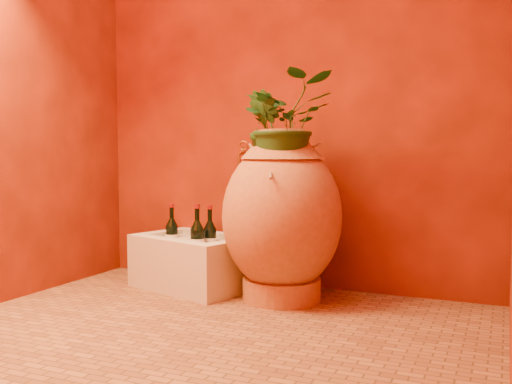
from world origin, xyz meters
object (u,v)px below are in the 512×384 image
at_px(stone_basin, 194,263).
at_px(wine_bottle_c, 197,241).
at_px(wine_bottle_a, 172,237).
at_px(amphora, 282,216).
at_px(wall_tap, 243,152).
at_px(wine_bottle_b, 210,240).

bearing_deg(stone_basin, wine_bottle_c, -48.04).
distance_m(wine_bottle_a, wine_bottle_c, 0.29).
relative_size(amphora, wall_tap, 6.30).
xyz_separation_m(amphora, stone_basin, (-0.58, 0.05, -0.31)).
relative_size(wine_bottle_b, wall_tap, 2.19).
relative_size(amphora, stone_basin, 1.20).
bearing_deg(stone_basin, amphora, -4.59).
height_order(stone_basin, wine_bottle_c, wine_bottle_c).
height_order(amphora, wine_bottle_a, amphora).
bearing_deg(wine_bottle_b, amphora, -7.98).
xyz_separation_m(stone_basin, wine_bottle_c, (0.06, -0.07, 0.14)).
relative_size(amphora, wine_bottle_a, 2.91).
xyz_separation_m(stone_basin, wine_bottle_b, (0.10, 0.02, 0.14)).
xyz_separation_m(stone_basin, wall_tap, (0.21, 0.23, 0.66)).
bearing_deg(wine_bottle_a, wine_bottle_c, -27.66).
bearing_deg(stone_basin, wine_bottle_a, 161.96).
height_order(wine_bottle_b, wall_tap, wall_tap).
xyz_separation_m(wine_bottle_a, wine_bottle_b, (0.29, -0.04, 0.00)).
bearing_deg(wall_tap, wine_bottle_c, -116.39).
bearing_deg(stone_basin, wine_bottle_b, 12.21).
relative_size(amphora, wine_bottle_c, 2.76).
distance_m(wine_bottle_b, wine_bottle_c, 0.10).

